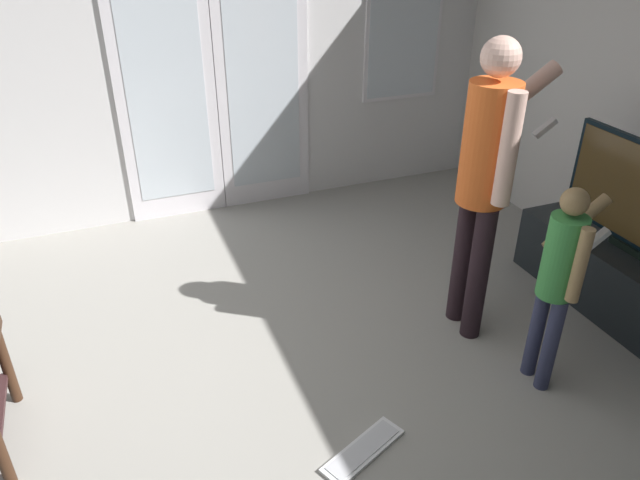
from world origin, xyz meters
The scene contains 6 objects.
ground_plane centered at (0.00, 0.00, -0.01)m, with size 6.12×4.70×0.02m, color #99968E.
wall_back_with_doors centered at (0.12, 2.32, 1.32)m, with size 6.12×0.09×2.72m.
tv_stand centered at (2.66, -0.07, 0.20)m, with size 0.47×1.53×0.41m.
person_adult centered at (1.71, 0.22, 0.99)m, with size 0.66×0.44×1.64m.
person_child centered at (1.80, -0.32, 0.65)m, with size 0.45×0.29×1.09m.
loose_keyboard centered at (0.75, -0.43, 0.01)m, with size 0.46×0.30×0.02m.
Camera 1 is at (-0.11, -2.10, 2.16)m, focal length 33.40 mm.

